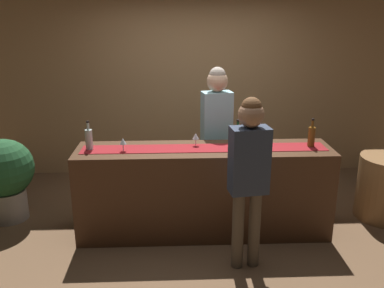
{
  "coord_description": "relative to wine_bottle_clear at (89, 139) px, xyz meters",
  "views": [
    {
      "loc": [
        -0.31,
        -4.12,
        2.33
      ],
      "look_at": [
        -0.13,
        0.0,
        1.01
      ],
      "focal_mm": 39.33,
      "sensor_mm": 36.0,
      "label": 1
    }
  ],
  "objects": [
    {
      "name": "ground_plane",
      "position": [
        1.18,
        -0.02,
        -1.08
      ],
      "size": [
        10.0,
        10.0,
        0.0
      ],
      "primitive_type": "plane",
      "color": "brown"
    },
    {
      "name": "customer_sipping",
      "position": [
        1.53,
        -0.68,
        -0.07
      ],
      "size": [
        0.36,
        0.24,
        1.63
      ],
      "rotation": [
        0.0,
        0.0,
        0.13
      ],
      "color": "brown",
      "rests_on": "ground"
    },
    {
      "name": "wine_bottle_clear",
      "position": [
        0.0,
        0.0,
        0.0
      ],
      "size": [
        0.07,
        0.07,
        0.3
      ],
      "color": "#B2C6C1",
      "rests_on": "bar_counter"
    },
    {
      "name": "bar_counter",
      "position": [
        1.18,
        -0.02,
        -0.59
      ],
      "size": [
        2.66,
        0.6,
        0.96
      ],
      "primitive_type": "cube",
      "color": "#472B19",
      "rests_on": "ground"
    },
    {
      "name": "bartender",
      "position": [
        1.36,
        0.56,
        -0.0
      ],
      "size": [
        0.37,
        0.26,
        1.73
      ],
      "rotation": [
        0.0,
        0.0,
        3.32
      ],
      "color": "#26262B",
      "rests_on": "ground"
    },
    {
      "name": "wine_glass_near_customer",
      "position": [
        1.1,
        0.06,
        -0.01
      ],
      "size": [
        0.07,
        0.07,
        0.14
      ],
      "color": "silver",
      "rests_on": "bar_counter"
    },
    {
      "name": "potted_plant_tall",
      "position": [
        -1.05,
        0.38,
        -0.52
      ],
      "size": [
        0.66,
        0.66,
        0.96
      ],
      "color": "#9E9389",
      "rests_on": "ground"
    },
    {
      "name": "counter_runner_cloth",
      "position": [
        1.18,
        -0.02,
        -0.11
      ],
      "size": [
        2.53,
        0.28,
        0.01
      ],
      "primitive_type": "cube",
      "color": "maroon",
      "rests_on": "bar_counter"
    },
    {
      "name": "wine_bottle_green",
      "position": [
        1.52,
        -0.01,
        0.0
      ],
      "size": [
        0.07,
        0.07,
        0.3
      ],
      "color": "#194723",
      "rests_on": "bar_counter"
    },
    {
      "name": "wine_glass_mid_counter",
      "position": [
        0.35,
        -0.08,
        -0.01
      ],
      "size": [
        0.07,
        0.07,
        0.14
      ],
      "color": "silver",
      "rests_on": "bar_counter"
    },
    {
      "name": "wine_bottle_amber",
      "position": [
        2.3,
        -0.0,
        0.0
      ],
      "size": [
        0.07,
        0.07,
        0.3
      ],
      "color": "brown",
      "rests_on": "bar_counter"
    },
    {
      "name": "back_wall",
      "position": [
        1.18,
        1.88,
        0.37
      ],
      "size": [
        6.0,
        0.12,
        2.9
      ],
      "primitive_type": "cube",
      "color": "tan",
      "rests_on": "ground"
    }
  ]
}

